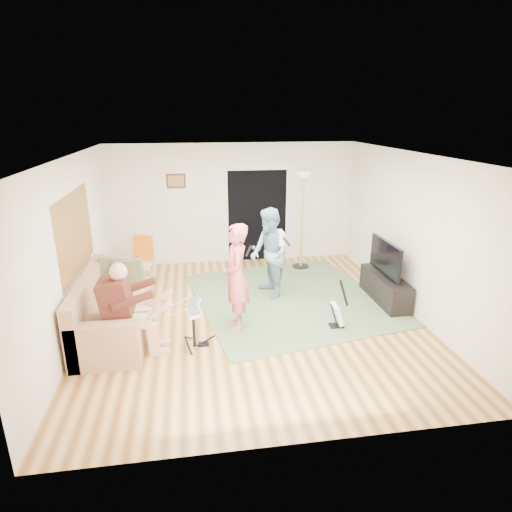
{
  "coord_description": "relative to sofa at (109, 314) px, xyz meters",
  "views": [
    {
      "loc": [
        -0.95,
        -6.53,
        3.31
      ],
      "look_at": [
        0.1,
        0.3,
        0.99
      ],
      "focal_mm": 30.0,
      "sensor_mm": 36.0,
      "label": 1
    }
  ],
  "objects": [
    {
      "name": "floor",
      "position": [
        2.3,
        0.17,
        -0.31
      ],
      "size": [
        6.0,
        6.0,
        0.0
      ],
      "primitive_type": "plane",
      "color": "brown",
      "rests_on": "ground"
    },
    {
      "name": "walls",
      "position": [
        2.3,
        0.17,
        1.04
      ],
      "size": [
        5.5,
        6.0,
        2.7
      ],
      "primitive_type": null,
      "color": "beige",
      "rests_on": "floor"
    },
    {
      "name": "ceiling",
      "position": [
        2.3,
        0.17,
        2.39
      ],
      "size": [
        6.0,
        6.0,
        0.0
      ],
      "primitive_type": "plane",
      "rotation": [
        3.14,
        0.0,
        0.0
      ],
      "color": "white",
      "rests_on": "walls"
    },
    {
      "name": "window_blinds",
      "position": [
        -0.44,
        0.37,
        1.24
      ],
      "size": [
        0.0,
        2.05,
        2.05
      ],
      "primitive_type": "plane",
      "rotation": [
        1.57,
        0.0,
        1.57
      ],
      "color": "olive",
      "rests_on": "walls"
    },
    {
      "name": "doorway",
      "position": [
        2.85,
        3.16,
        0.74
      ],
      "size": [
        2.1,
        0.0,
        2.1
      ],
      "primitive_type": "plane",
      "rotation": [
        1.57,
        0.0,
        0.0
      ],
      "color": "black",
      "rests_on": "walls"
    },
    {
      "name": "picture_frame",
      "position": [
        1.05,
        3.16,
        1.59
      ],
      "size": [
        0.42,
        0.03,
        0.32
      ],
      "primitive_type": "cube",
      "color": "#3F2314",
      "rests_on": "walls"
    },
    {
      "name": "area_rug",
      "position": [
        3.09,
        0.82,
        -0.31
      ],
      "size": [
        3.88,
        4.09,
        0.02
      ],
      "primitive_type": "cube",
      "rotation": [
        0.0,
        0.0,
        0.18
      ],
      "color": "#4E683F",
      "rests_on": "floor"
    },
    {
      "name": "sofa",
      "position": [
        0.0,
        0.0,
        0.0
      ],
      "size": [
        0.96,
        2.34,
        0.95
      ],
      "color": "#A57752",
      "rests_on": "floor"
    },
    {
      "name": "drummer",
      "position": [
        0.43,
        -0.65,
        0.22
      ],
      "size": [
        0.89,
        0.5,
        1.37
      ],
      "color": "#4B1F15",
      "rests_on": "sofa"
    },
    {
      "name": "drum_kit",
      "position": [
        1.3,
        -0.65,
        -0.02
      ],
      "size": [
        0.37,
        0.66,
        0.68
      ],
      "color": "black",
      "rests_on": "floor"
    },
    {
      "name": "singer",
      "position": [
        2.0,
        -0.13,
        0.55
      ],
      "size": [
        0.43,
        0.64,
        1.72
      ],
      "primitive_type": "imported",
      "rotation": [
        0.0,
        0.0,
        -1.6
      ],
      "color": "#D25B60",
      "rests_on": "floor"
    },
    {
      "name": "microphone",
      "position": [
        2.2,
        -0.13,
        0.97
      ],
      "size": [
        0.06,
        0.06,
        0.24
      ],
      "primitive_type": null,
      "color": "black",
      "rests_on": "singer"
    },
    {
      "name": "guitarist",
      "position": [
        2.74,
        1.0,
        0.53
      ],
      "size": [
        0.78,
        0.93,
        1.69
      ],
      "primitive_type": "imported",
      "rotation": [
        0.0,
        0.0,
        -1.38
      ],
      "color": "#7498AA",
      "rests_on": "floor"
    },
    {
      "name": "guitar_held",
      "position": [
        2.94,
        1.0,
        0.84
      ],
      "size": [
        0.12,
        0.6,
        0.26
      ],
      "primitive_type": null,
      "rotation": [
        0.0,
        0.0,
        0.01
      ],
      "color": "white",
      "rests_on": "guitarist"
    },
    {
      "name": "guitar_spare",
      "position": [
        3.6,
        -0.39,
        -0.08
      ],
      "size": [
        0.3,
        0.26,
        0.82
      ],
      "color": "black",
      "rests_on": "floor"
    },
    {
      "name": "torchiere_lamp",
      "position": [
        3.73,
        2.46,
        1.14
      ],
      "size": [
        0.38,
        0.38,
        2.12
      ],
      "color": "black",
      "rests_on": "floor"
    },
    {
      "name": "dining_chair",
      "position": [
        0.32,
        2.04,
        0.03
      ],
      "size": [
        0.48,
        0.5,
        0.96
      ],
      "rotation": [
        0.0,
        0.0,
        -0.19
      ],
      "color": "tan",
      "rests_on": "floor"
    },
    {
      "name": "tv_cabinet",
      "position": [
        4.8,
        0.46,
        -0.06
      ],
      "size": [
        0.4,
        1.4,
        0.5
      ],
      "primitive_type": "cube",
      "color": "black",
      "rests_on": "floor"
    },
    {
      "name": "television",
      "position": [
        4.75,
        0.46,
        0.54
      ],
      "size": [
        0.06,
        1.12,
        0.61
      ],
      "primitive_type": "cube",
      "color": "black",
      "rests_on": "tv_cabinet"
    }
  ]
}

